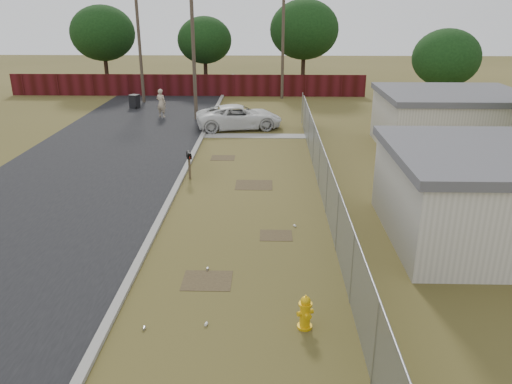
{
  "coord_description": "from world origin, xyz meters",
  "views": [
    {
      "loc": [
        0.9,
        -17.33,
        7.41
      ],
      "look_at": [
        0.48,
        -0.74,
        1.1
      ],
      "focal_mm": 35.0,
      "sensor_mm": 36.0,
      "label": 1
    }
  ],
  "objects_px": {
    "mailbox": "(189,158)",
    "pickup_truck": "(239,117)",
    "fire_hydrant": "(305,313)",
    "trash_bin": "(135,101)",
    "pedestrian": "(161,103)"
  },
  "relations": [
    {
      "from": "mailbox",
      "to": "trash_bin",
      "type": "bearing_deg",
      "value": 112.31
    },
    {
      "from": "pickup_truck",
      "to": "pedestrian",
      "type": "xyz_separation_m",
      "value": [
        -5.53,
        3.18,
        0.23
      ]
    },
    {
      "from": "mailbox",
      "to": "pickup_truck",
      "type": "xyz_separation_m",
      "value": [
        1.67,
        9.65,
        -0.25
      ]
    },
    {
      "from": "fire_hydrant",
      "to": "pickup_truck",
      "type": "height_order",
      "value": "pickup_truck"
    },
    {
      "from": "pickup_truck",
      "to": "mailbox",
      "type": "bearing_deg",
      "value": 158.37
    },
    {
      "from": "fire_hydrant",
      "to": "pedestrian",
      "type": "height_order",
      "value": "pedestrian"
    },
    {
      "from": "fire_hydrant",
      "to": "trash_bin",
      "type": "relative_size",
      "value": 0.9
    },
    {
      "from": "fire_hydrant",
      "to": "trash_bin",
      "type": "bearing_deg",
      "value": 112.26
    },
    {
      "from": "mailbox",
      "to": "trash_bin",
      "type": "distance_m",
      "value": 17.19
    },
    {
      "from": "mailbox",
      "to": "pedestrian",
      "type": "height_order",
      "value": "pedestrian"
    },
    {
      "from": "fire_hydrant",
      "to": "mailbox",
      "type": "distance_m",
      "value": 11.76
    },
    {
      "from": "mailbox",
      "to": "pedestrian",
      "type": "xyz_separation_m",
      "value": [
        -3.86,
        12.83,
        -0.02
      ]
    },
    {
      "from": "mailbox",
      "to": "trash_bin",
      "type": "height_order",
      "value": "mailbox"
    },
    {
      "from": "fire_hydrant",
      "to": "trash_bin",
      "type": "xyz_separation_m",
      "value": [
        -10.96,
        26.78,
        0.09
      ]
    },
    {
      "from": "pickup_truck",
      "to": "trash_bin",
      "type": "relative_size",
      "value": 5.27
    }
  ]
}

